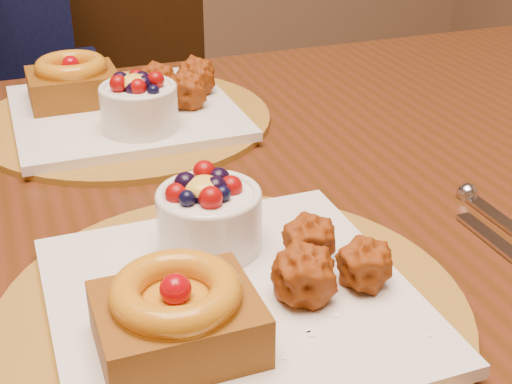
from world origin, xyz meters
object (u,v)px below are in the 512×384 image
dining_table (170,256)px  place_setting_near (227,286)px  place_setting_far (122,104)px  chair_far (98,135)px

dining_table → place_setting_near: bearing=-90.8°
dining_table → place_setting_far: 0.24m
dining_table → place_setting_far: place_setting_far is taller
dining_table → chair_far: bearing=88.4°
dining_table → chair_far: 0.71m
place_setting_near → chair_far: 0.94m
place_setting_far → chair_far: bearing=87.3°
place_setting_far → chair_far: size_ratio=0.39×
place_setting_near → chair_far: chair_far is taller
place_setting_near → place_setting_far: bearing=90.0°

